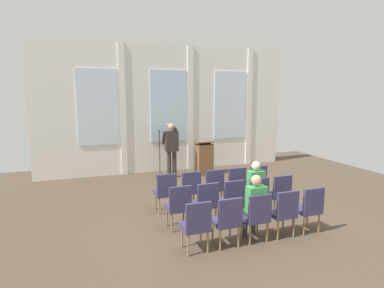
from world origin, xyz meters
name	(u,v)px	position (x,y,z in m)	size (l,w,h in m)	color
ground_plane	(236,225)	(0.00, 0.00, 0.00)	(13.42, 13.42, 0.00)	brown
rear_partition	(169,109)	(0.04, 5.15, 2.19)	(8.89, 0.14, 4.37)	silver
speaker	(171,146)	(-0.19, 4.15, 1.04)	(0.52, 0.69, 1.78)	#332D28
mic_stand	(160,167)	(-0.53, 4.39, 0.34)	(0.28, 0.28, 1.55)	black
lectern	(204,159)	(0.96, 4.14, 0.55)	(0.60, 0.48, 1.16)	brown
chair_r0_c0	(166,190)	(-1.20, 1.20, 0.53)	(0.46, 0.44, 0.94)	olive
chair_r0_c1	(190,188)	(-0.60, 1.20, 0.53)	(0.46, 0.44, 0.94)	olive
chair_r0_c2	(213,185)	(0.00, 1.20, 0.53)	(0.46, 0.44, 0.94)	olive
chair_r0_c3	(235,183)	(0.60, 1.20, 0.53)	(0.46, 0.44, 0.94)	olive
chair_r0_c4	(256,181)	(1.20, 1.20, 0.53)	(0.46, 0.44, 0.94)	olive
chair_r1_c0	(179,204)	(-1.20, 0.19, 0.53)	(0.46, 0.44, 0.94)	olive
chair_r1_c1	(206,201)	(-0.60, 0.19, 0.53)	(0.46, 0.44, 0.94)	olive
chair_r1_c2	(232,198)	(0.00, 0.19, 0.53)	(0.46, 0.44, 0.94)	olive
chair_r1_c3	(256,195)	(0.60, 0.19, 0.53)	(0.46, 0.44, 0.94)	olive
audience_r1_c3	(255,186)	(0.60, 0.27, 0.71)	(0.36, 0.39, 1.28)	#2D2D33
chair_r1_c4	(279,192)	(1.20, 0.19, 0.53)	(0.46, 0.44, 0.94)	olive
chair_r2_c0	(196,223)	(-1.20, -0.82, 0.53)	(0.46, 0.44, 0.94)	olive
chair_r2_c1	(227,219)	(-0.60, -0.82, 0.53)	(0.46, 0.44, 0.94)	olive
chair_r2_c2	(257,214)	(0.00, -0.82, 0.53)	(0.46, 0.44, 0.94)	olive
audience_r2_c2	(255,204)	(0.00, -0.73, 0.71)	(0.36, 0.39, 1.27)	#2D2D33
chair_r2_c3	(284,210)	(0.60, -0.82, 0.53)	(0.46, 0.44, 0.94)	olive
chair_r2_c4	(309,207)	(1.20, -0.82, 0.53)	(0.46, 0.44, 0.94)	olive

